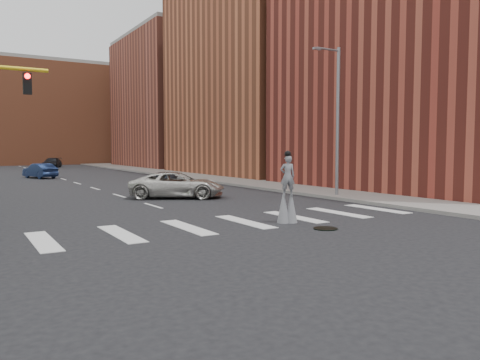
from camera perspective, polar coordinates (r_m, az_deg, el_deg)
ground_plane at (r=17.75m, az=-1.29°, el=-5.92°), size 160.00×160.00×0.00m
sidewalk_right at (r=45.51m, az=-3.38°, el=0.26°), size 5.00×90.00×0.18m
manhole at (r=17.88m, az=10.38°, el=-5.84°), size 0.90×0.90×0.04m
building_near at (r=39.29m, az=22.11°, el=15.38°), size 16.00×20.00×22.00m
building_mid at (r=55.34m, az=3.02°, el=13.29°), size 16.00×22.00×24.00m
building_far at (r=75.99m, az=-7.37°, el=9.21°), size 16.00×22.00×20.00m
building_backdrop at (r=94.49m, az=-22.42°, el=7.31°), size 26.00×14.00×18.00m
streetlight at (r=28.92m, az=11.69°, el=7.57°), size 2.05×0.20×9.00m
stilt_performer at (r=19.00m, az=5.80°, el=-1.82°), size 0.82×0.64×2.93m
suv_crossing at (r=28.52m, az=-7.64°, el=-0.60°), size 6.20×5.14×1.57m
car_near at (r=36.62m, az=-8.89°, el=0.14°), size 1.72×3.73×1.24m
car_mid at (r=50.42m, az=-23.20°, el=1.04°), size 2.89×4.73×1.47m
car_far at (r=76.35m, az=-21.94°, el=1.97°), size 3.89×5.46×1.47m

